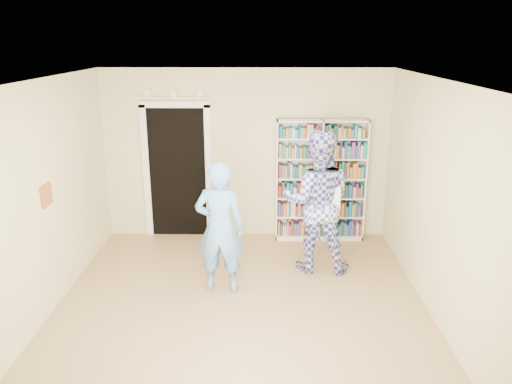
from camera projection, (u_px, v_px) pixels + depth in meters
floor at (241, 313)px, 5.93m from camera, size 5.00×5.00×0.00m
ceiling at (238, 82)px, 5.13m from camera, size 5.00×5.00×0.00m
wall_back at (246, 155)px, 7.92m from camera, size 4.50×0.00×4.50m
wall_left at (38, 205)px, 5.55m from camera, size 0.00×5.00×5.00m
wall_right at (443, 206)px, 5.50m from camera, size 0.00×5.00×5.00m
bookshelf at (320, 180)px, 7.87m from camera, size 1.41×0.26×1.94m
doorway at (177, 165)px, 7.96m from camera, size 1.10×0.08×2.43m
wall_art at (46, 195)px, 5.73m from camera, size 0.03×0.25×0.25m
man_blue at (220, 228)px, 6.24m from camera, size 0.65×0.45×1.71m
man_plaid at (317, 202)px, 6.81m from camera, size 1.04×0.85×1.97m
paper_sheet at (331, 199)px, 6.57m from camera, size 0.23×0.01×0.33m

